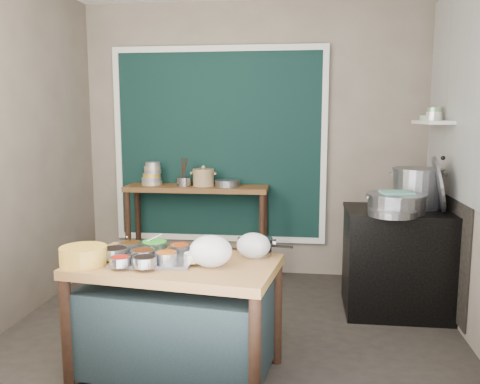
# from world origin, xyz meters

# --- Properties ---
(floor) EXTENTS (3.50, 3.00, 0.02)m
(floor) POSITION_xyz_m (0.00, 0.00, -0.01)
(floor) COLOR #2A2520
(floor) RESTS_ON ground
(back_wall) EXTENTS (3.50, 0.02, 2.80)m
(back_wall) POSITION_xyz_m (0.00, 1.51, 1.40)
(back_wall) COLOR #77695B
(back_wall) RESTS_ON floor
(left_wall) EXTENTS (0.02, 3.00, 2.80)m
(left_wall) POSITION_xyz_m (-1.76, 0.00, 1.40)
(left_wall) COLOR #77695B
(left_wall) RESTS_ON floor
(curtain_panel) EXTENTS (2.10, 0.02, 1.90)m
(curtain_panel) POSITION_xyz_m (-0.35, 1.47, 1.35)
(curtain_panel) COLOR black
(curtain_panel) RESTS_ON back_wall
(curtain_frame) EXTENTS (2.22, 0.03, 2.02)m
(curtain_frame) POSITION_xyz_m (-0.35, 1.46, 1.35)
(curtain_frame) COLOR beige
(curtain_frame) RESTS_ON back_wall
(tile_panel) EXTENTS (0.02, 1.70, 1.70)m
(tile_panel) POSITION_xyz_m (1.74, 0.55, 1.85)
(tile_panel) COLOR #B2B2AA
(tile_panel) RESTS_ON right_wall
(soot_patch) EXTENTS (0.01, 1.30, 1.30)m
(soot_patch) POSITION_xyz_m (1.74, 0.65, 0.70)
(soot_patch) COLOR black
(soot_patch) RESTS_ON right_wall
(wall_shelf) EXTENTS (0.22, 0.70, 0.03)m
(wall_shelf) POSITION_xyz_m (1.63, 0.85, 1.60)
(wall_shelf) COLOR beige
(wall_shelf) RESTS_ON right_wall
(prep_table) EXTENTS (1.34, 0.88, 0.75)m
(prep_table) POSITION_xyz_m (-0.26, -0.75, 0.38)
(prep_table) COLOR brown
(prep_table) RESTS_ON floor
(back_counter) EXTENTS (1.45, 0.40, 0.95)m
(back_counter) POSITION_xyz_m (-0.55, 1.28, 0.47)
(back_counter) COLOR brown
(back_counter) RESTS_ON floor
(stove_block) EXTENTS (0.90, 0.68, 0.85)m
(stove_block) POSITION_xyz_m (1.35, 0.55, 0.42)
(stove_block) COLOR black
(stove_block) RESTS_ON floor
(stove_top) EXTENTS (0.92, 0.69, 0.03)m
(stove_top) POSITION_xyz_m (1.35, 0.55, 0.86)
(stove_top) COLOR black
(stove_top) RESTS_ON stove_block
(condiment_tray) EXTENTS (0.51, 0.37, 0.02)m
(condiment_tray) POSITION_xyz_m (-0.39, -0.76, 0.76)
(condiment_tray) COLOR gray
(condiment_tray) RESTS_ON prep_table
(condiment_bowls) EXTENTS (0.64, 0.48, 0.07)m
(condiment_bowls) POSITION_xyz_m (-0.41, -0.75, 0.80)
(condiment_bowls) COLOR gray
(condiment_bowls) RESTS_ON condiment_tray
(yellow_basin) EXTENTS (0.35, 0.35, 0.11)m
(yellow_basin) POSITION_xyz_m (-0.80, -0.87, 0.81)
(yellow_basin) COLOR #BE8F3C
(yellow_basin) RESTS_ON prep_table
(saucepan) EXTENTS (0.24, 0.24, 0.12)m
(saucepan) POSITION_xyz_m (0.23, -0.54, 0.81)
(saucepan) COLOR gray
(saucepan) RESTS_ON prep_table
(plastic_bag_a) EXTENTS (0.30, 0.27, 0.19)m
(plastic_bag_a) POSITION_xyz_m (-0.02, -0.83, 0.85)
(plastic_bag_a) COLOR white
(plastic_bag_a) RESTS_ON prep_table
(plastic_bag_b) EXTENTS (0.24, 0.21, 0.16)m
(plastic_bag_b) POSITION_xyz_m (0.22, -0.60, 0.83)
(plastic_bag_b) COLOR white
(plastic_bag_b) RESTS_ON prep_table
(bowl_stack) EXTENTS (0.21, 0.21, 0.24)m
(bowl_stack) POSITION_xyz_m (-1.02, 1.30, 1.05)
(bowl_stack) COLOR tan
(bowl_stack) RESTS_ON back_counter
(utensil_cup) EXTENTS (0.17, 0.17, 0.09)m
(utensil_cup) POSITION_xyz_m (-0.68, 1.25, 0.99)
(utensil_cup) COLOR gray
(utensil_cup) RESTS_ON back_counter
(ceramic_crock) EXTENTS (0.26, 0.26, 0.15)m
(ceramic_crock) POSITION_xyz_m (-0.48, 1.28, 1.03)
(ceramic_crock) COLOR #886A4A
(ceramic_crock) RESTS_ON back_counter
(wide_bowl) EXTENTS (0.30, 0.30, 0.06)m
(wide_bowl) POSITION_xyz_m (-0.23, 1.29, 0.98)
(wide_bowl) COLOR gray
(wide_bowl) RESTS_ON back_counter
(stock_pot) EXTENTS (0.44, 0.44, 0.34)m
(stock_pot) POSITION_xyz_m (1.49, 0.68, 1.05)
(stock_pot) COLOR gray
(stock_pot) RESTS_ON stove_top
(pot_lid) EXTENTS (0.17, 0.47, 0.45)m
(pot_lid) POSITION_xyz_m (1.62, 0.50, 1.10)
(pot_lid) COLOR gray
(pot_lid) RESTS_ON stove_top
(steamer) EXTENTS (0.58, 0.58, 0.16)m
(steamer) POSITION_xyz_m (1.27, 0.40, 0.96)
(steamer) COLOR gray
(steamer) RESTS_ON stove_top
(green_cloth) EXTENTS (0.26, 0.22, 0.02)m
(green_cloth) POSITION_xyz_m (1.27, 0.40, 1.05)
(green_cloth) COLOR #58A28F
(green_cloth) RESTS_ON steamer
(shallow_pan) EXTENTS (0.47, 0.47, 0.05)m
(shallow_pan) POSITION_xyz_m (1.22, 0.26, 0.90)
(shallow_pan) COLOR gray
(shallow_pan) RESTS_ON stove_top
(shelf_bowl_stack) EXTENTS (0.14, 0.14, 0.11)m
(shelf_bowl_stack) POSITION_xyz_m (1.63, 0.84, 1.67)
(shelf_bowl_stack) COLOR silver
(shelf_bowl_stack) RESTS_ON wall_shelf
(shelf_bowl_green) EXTENTS (0.14, 0.14, 0.04)m
(shelf_bowl_green) POSITION_xyz_m (1.63, 1.08, 1.64)
(shelf_bowl_green) COLOR gray
(shelf_bowl_green) RESTS_ON wall_shelf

